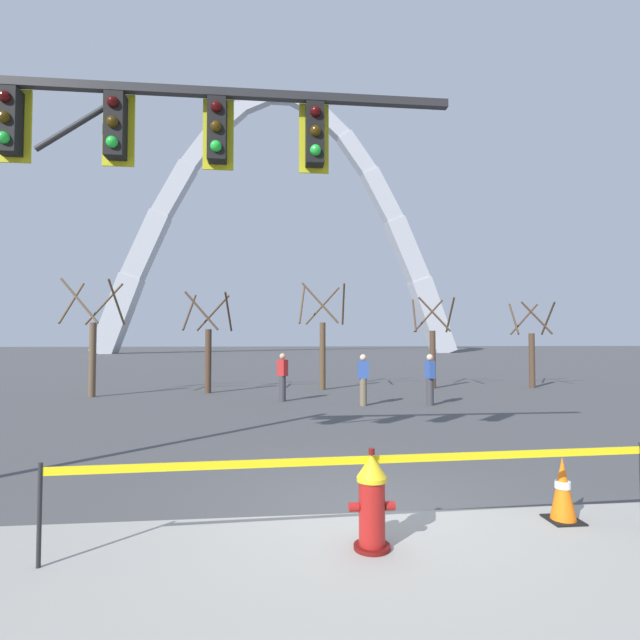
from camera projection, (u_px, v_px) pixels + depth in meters
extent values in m
plane|color=#474749|center=(365.00, 510.00, 5.75)|extent=(240.00, 240.00, 0.00)
cylinder|color=#5E0F0D|center=(372.00, 547.00, 4.67)|extent=(0.36, 0.36, 0.05)
cylinder|color=maroon|center=(372.00, 513.00, 4.68)|extent=(0.26, 0.26, 0.62)
cylinder|color=gold|center=(372.00, 479.00, 4.69)|extent=(0.30, 0.30, 0.04)
cone|color=gold|center=(372.00, 466.00, 4.70)|extent=(0.30, 0.30, 0.22)
cylinder|color=#5E0F0D|center=(372.00, 451.00, 4.71)|extent=(0.06, 0.06, 0.06)
cylinder|color=maroon|center=(354.00, 507.00, 4.67)|extent=(0.10, 0.09, 0.09)
cylinder|color=maroon|center=(390.00, 506.00, 4.70)|extent=(0.10, 0.09, 0.09)
cylinder|color=maroon|center=(368.00, 509.00, 4.88)|extent=(0.13, 0.14, 0.13)
cylinder|color=#5E0F0D|center=(366.00, 506.00, 4.96)|extent=(0.15, 0.03, 0.15)
cylinder|color=#232326|center=(39.00, 516.00, 4.30)|extent=(0.04, 0.04, 0.95)
cube|color=yellow|center=(367.00, 460.00, 4.74)|extent=(6.09, 0.24, 0.08)
cube|color=black|center=(563.00, 520.00, 5.39)|extent=(0.36, 0.36, 0.03)
cone|color=orange|center=(563.00, 488.00, 5.40)|extent=(0.28, 0.28, 0.70)
cylinder|color=white|center=(563.00, 485.00, 5.40)|extent=(0.17, 0.17, 0.08)
cube|color=#232326|center=(189.00, 91.00, 6.77)|extent=(7.60, 0.12, 0.12)
cylinder|color=#232326|center=(77.00, 124.00, 6.59)|extent=(1.11, 0.08, 0.81)
cube|color=black|center=(10.00, 121.00, 6.50)|extent=(0.26, 0.24, 0.90)
cube|color=gold|center=(15.00, 126.00, 6.64)|extent=(0.44, 0.03, 1.04)
sphere|color=#360606|center=(5.00, 97.00, 6.39)|extent=(0.16, 0.16, 0.16)
sphere|color=#392706|center=(4.00, 117.00, 6.37)|extent=(0.16, 0.16, 0.16)
sphere|color=green|center=(4.00, 138.00, 6.36)|extent=(0.16, 0.16, 0.16)
cube|color=black|center=(116.00, 126.00, 6.64)|extent=(0.26, 0.24, 0.90)
cube|color=gold|center=(119.00, 130.00, 6.78)|extent=(0.44, 0.03, 1.04)
sphere|color=#360606|center=(113.00, 102.00, 6.53)|extent=(0.16, 0.16, 0.16)
sphere|color=#392706|center=(112.00, 122.00, 6.52)|extent=(0.16, 0.16, 0.16)
sphere|color=green|center=(112.00, 142.00, 6.50)|extent=(0.16, 0.16, 0.16)
cube|color=black|center=(217.00, 131.00, 6.79)|extent=(0.26, 0.24, 0.90)
cube|color=gold|center=(218.00, 135.00, 6.92)|extent=(0.44, 0.03, 1.04)
sphere|color=#360606|center=(216.00, 107.00, 6.67)|extent=(0.16, 0.16, 0.16)
sphere|color=#392706|center=(216.00, 126.00, 6.66)|extent=(0.16, 0.16, 0.16)
sphere|color=green|center=(216.00, 146.00, 6.65)|extent=(0.16, 0.16, 0.16)
cube|color=black|center=(315.00, 135.00, 6.93)|extent=(0.26, 0.24, 0.90)
cube|color=gold|center=(314.00, 139.00, 7.07)|extent=(0.44, 0.03, 1.04)
sphere|color=#360606|center=(316.00, 112.00, 6.81)|extent=(0.16, 0.16, 0.16)
sphere|color=#392706|center=(316.00, 131.00, 6.80)|extent=(0.16, 0.16, 0.16)
sphere|color=green|center=(316.00, 150.00, 6.79)|extent=(0.16, 0.16, 0.16)
cube|color=#B2B5BC|center=(118.00, 315.00, 65.79)|extent=(6.60, 3.00, 11.70)
cube|color=#B2B5BC|center=(147.00, 246.00, 66.55)|extent=(6.29, 2.73, 10.00)
cube|color=#B2B5BC|center=(175.00, 191.00, 67.24)|extent=(5.97, 2.47, 8.32)
cube|color=#B2B5BC|center=(202.00, 149.00, 67.85)|extent=(5.60, 2.20, 6.66)
cube|color=#B2B5BC|center=(229.00, 120.00, 68.40)|extent=(5.14, 1.94, 5.01)
cube|color=#B2B5BC|center=(255.00, 103.00, 68.88)|extent=(4.54, 1.67, 3.32)
cube|color=#B2B5BC|center=(281.00, 98.00, 69.29)|extent=(3.84, 1.41, 1.41)
cube|color=#B2B5BC|center=(306.00, 105.00, 69.63)|extent=(4.54, 1.67, 3.32)
cube|color=#B2B5BC|center=(331.00, 124.00, 69.91)|extent=(5.14, 1.94, 5.01)
cube|color=#B2B5BC|center=(357.00, 155.00, 70.11)|extent=(5.60, 2.20, 6.66)
cube|color=#B2B5BC|center=(382.00, 197.00, 70.24)|extent=(5.97, 2.47, 8.32)
cube|color=#B2B5BC|center=(407.00, 251.00, 70.31)|extent=(6.29, 2.73, 10.00)
cube|color=#B2B5BC|center=(432.00, 317.00, 70.30)|extent=(6.60, 3.00, 11.70)
cylinder|color=brown|center=(92.00, 360.00, 16.95)|extent=(0.24, 0.24, 2.65)
cylinder|color=brown|center=(72.00, 303.00, 17.11)|extent=(0.36, 1.43, 1.59)
cylinder|color=brown|center=(117.00, 302.00, 17.03)|extent=(0.22, 1.44, 1.59)
cylinder|color=brown|center=(104.00, 304.00, 17.86)|extent=(1.44, 0.22, 1.59)
cylinder|color=brown|center=(79.00, 301.00, 16.21)|extent=(1.42, 0.39, 1.59)
cylinder|color=#473323|center=(208.00, 361.00, 18.18)|extent=(0.24, 0.24, 2.44)
cylinder|color=#473323|center=(190.00, 312.00, 18.33)|extent=(0.34, 1.32, 1.46)
cylinder|color=#473323|center=(228.00, 312.00, 18.26)|extent=(0.21, 1.33, 1.46)
cylinder|color=#473323|center=(213.00, 313.00, 19.01)|extent=(1.33, 0.21, 1.46)
cylinder|color=#473323|center=(201.00, 311.00, 17.50)|extent=(1.31, 0.37, 1.46)
cylinder|color=brown|center=(323.00, 356.00, 19.36)|extent=(0.24, 0.24, 2.73)
cylinder|color=brown|center=(302.00, 305.00, 19.53)|extent=(0.37, 1.47, 1.63)
cylinder|color=brown|center=(343.00, 304.00, 19.45)|extent=(0.23, 1.48, 1.63)
cylinder|color=brown|center=(322.00, 306.00, 20.29)|extent=(1.48, 0.23, 1.63)
cylinder|color=brown|center=(320.00, 303.00, 18.60)|extent=(1.46, 0.40, 1.63)
cylinder|color=#473323|center=(433.00, 359.00, 19.90)|extent=(0.24, 0.24, 2.41)
cylinder|color=#473323|center=(414.00, 315.00, 20.04)|extent=(0.34, 1.30, 1.45)
cylinder|color=#473323|center=(450.00, 315.00, 19.97)|extent=(0.21, 1.31, 1.45)
cylinder|color=#473323|center=(428.00, 316.00, 20.72)|extent=(1.31, 0.21, 1.45)
cylinder|color=#473323|center=(435.00, 314.00, 19.23)|extent=(1.30, 0.36, 1.45)
cylinder|color=#473323|center=(532.00, 360.00, 20.14)|extent=(0.24, 0.24, 2.30)
cylinder|color=#473323|center=(514.00, 319.00, 20.28)|extent=(0.32, 1.25, 1.38)
cylinder|color=#473323|center=(548.00, 319.00, 20.21)|extent=(0.20, 1.26, 1.38)
cylinder|color=#473323|center=(524.00, 319.00, 20.92)|extent=(1.26, 0.20, 1.38)
cylinder|color=#473323|center=(537.00, 318.00, 19.50)|extent=(1.24, 0.35, 1.38)
cylinder|color=#38383D|center=(430.00, 392.00, 14.80)|extent=(0.22, 0.22, 0.84)
cube|color=#2D4C99|center=(430.00, 370.00, 14.82)|extent=(0.25, 0.36, 0.54)
sphere|color=beige|center=(430.00, 357.00, 14.84)|extent=(0.20, 0.20, 0.20)
cylinder|color=#38383D|center=(283.00, 389.00, 15.75)|extent=(0.22, 0.22, 0.84)
cube|color=#B22323|center=(283.00, 368.00, 15.77)|extent=(0.37, 0.39, 0.54)
sphere|color=tan|center=(283.00, 356.00, 15.79)|extent=(0.20, 0.20, 0.20)
cylinder|color=brown|center=(363.00, 392.00, 14.72)|extent=(0.22, 0.22, 0.84)
cube|color=#2D4C99|center=(363.00, 370.00, 14.75)|extent=(0.36, 0.24, 0.54)
sphere|color=beige|center=(363.00, 357.00, 14.76)|extent=(0.20, 0.20, 0.20)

